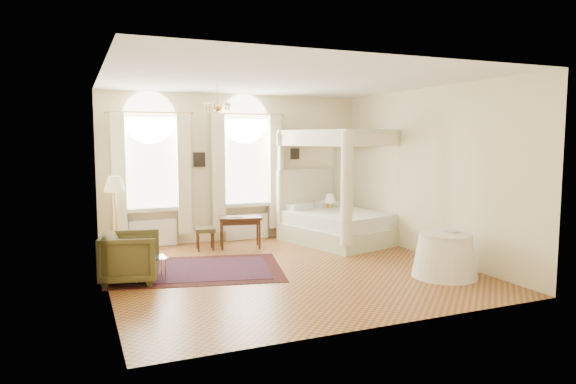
{
  "coord_description": "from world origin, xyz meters",
  "views": [
    {
      "loc": [
        -3.42,
        -8.2,
        2.32
      ],
      "look_at": [
        0.19,
        0.4,
        1.34
      ],
      "focal_mm": 32.0,
      "sensor_mm": 36.0,
      "label": 1
    }
  ],
  "objects_px": {
    "canopy_bed": "(340,217)",
    "armchair": "(130,257)",
    "coffee_table": "(149,260)",
    "stool": "(205,231)",
    "writing_desk": "(240,221)",
    "floor_lamp": "(115,188)",
    "side_table": "(445,255)",
    "nightstand": "(332,223)"
  },
  "relations": [
    {
      "from": "canopy_bed",
      "to": "armchair",
      "type": "relative_size",
      "value": 3.04
    },
    {
      "from": "canopy_bed",
      "to": "coffee_table",
      "type": "relative_size",
      "value": 4.8
    },
    {
      "from": "canopy_bed",
      "to": "stool",
      "type": "xyz_separation_m",
      "value": [
        -2.96,
        0.4,
        -0.18
      ]
    },
    {
      "from": "writing_desk",
      "to": "floor_lamp",
      "type": "relative_size",
      "value": 0.6
    },
    {
      "from": "canopy_bed",
      "to": "writing_desk",
      "type": "bearing_deg",
      "value": 172.11
    },
    {
      "from": "writing_desk",
      "to": "armchair",
      "type": "relative_size",
      "value": 1.08
    },
    {
      "from": "side_table",
      "to": "coffee_table",
      "type": "bearing_deg",
      "value": 159.4
    },
    {
      "from": "writing_desk",
      "to": "side_table",
      "type": "xyz_separation_m",
      "value": [
        2.47,
        -3.52,
        -0.2
      ]
    },
    {
      "from": "writing_desk",
      "to": "floor_lamp",
      "type": "bearing_deg",
      "value": 178.64
    },
    {
      "from": "writing_desk",
      "to": "nightstand",
      "type": "bearing_deg",
      "value": 9.95
    },
    {
      "from": "canopy_bed",
      "to": "stool",
      "type": "relative_size",
      "value": 5.85
    },
    {
      "from": "writing_desk",
      "to": "side_table",
      "type": "bearing_deg",
      "value": -54.88
    },
    {
      "from": "writing_desk",
      "to": "coffee_table",
      "type": "xyz_separation_m",
      "value": [
        -2.13,
        -1.79,
        -0.23
      ]
    },
    {
      "from": "coffee_table",
      "to": "floor_lamp",
      "type": "distance_m",
      "value": 2.14
    },
    {
      "from": "stool",
      "to": "nightstand",
      "type": "bearing_deg",
      "value": 6.0
    },
    {
      "from": "floor_lamp",
      "to": "writing_desk",
      "type": "bearing_deg",
      "value": -1.36
    },
    {
      "from": "floor_lamp",
      "to": "side_table",
      "type": "bearing_deg",
      "value": -35.76
    },
    {
      "from": "coffee_table",
      "to": "floor_lamp",
      "type": "xyz_separation_m",
      "value": [
        -0.36,
        1.85,
        1.02
      ]
    },
    {
      "from": "floor_lamp",
      "to": "nightstand",
      "type": "bearing_deg",
      "value": 4.23
    },
    {
      "from": "coffee_table",
      "to": "side_table",
      "type": "distance_m",
      "value": 4.92
    },
    {
      "from": "canopy_bed",
      "to": "writing_desk",
      "type": "distance_m",
      "value": 2.24
    },
    {
      "from": "armchair",
      "to": "stool",
      "type": "bearing_deg",
      "value": -28.89
    },
    {
      "from": "canopy_bed",
      "to": "nightstand",
      "type": "distance_m",
      "value": 0.79
    },
    {
      "from": "armchair",
      "to": "coffee_table",
      "type": "height_order",
      "value": "armchair"
    },
    {
      "from": "side_table",
      "to": "writing_desk",
      "type": "bearing_deg",
      "value": 125.12
    },
    {
      "from": "nightstand",
      "to": "floor_lamp",
      "type": "xyz_separation_m",
      "value": [
        -4.9,
        -0.36,
        1.05
      ]
    },
    {
      "from": "armchair",
      "to": "canopy_bed",
      "type": "bearing_deg",
      "value": -59.39
    },
    {
      "from": "stool",
      "to": "floor_lamp",
      "type": "distance_m",
      "value": 2.01
    },
    {
      "from": "armchair",
      "to": "floor_lamp",
      "type": "xyz_separation_m",
      "value": [
        -0.07,
        1.87,
        0.95
      ]
    },
    {
      "from": "writing_desk",
      "to": "side_table",
      "type": "relative_size",
      "value": 0.89
    },
    {
      "from": "canopy_bed",
      "to": "armchair",
      "type": "bearing_deg",
      "value": -162.03
    },
    {
      "from": "stool",
      "to": "floor_lamp",
      "type": "relative_size",
      "value": 0.29
    },
    {
      "from": "writing_desk",
      "to": "floor_lamp",
      "type": "xyz_separation_m",
      "value": [
        -2.49,
        0.06,
        0.79
      ]
    },
    {
      "from": "nightstand",
      "to": "stool",
      "type": "xyz_separation_m",
      "value": [
        -3.14,
        -0.33,
        0.08
      ]
    },
    {
      "from": "writing_desk",
      "to": "stool",
      "type": "xyz_separation_m",
      "value": [
        -0.73,
        0.09,
        -0.18
      ]
    },
    {
      "from": "nightstand",
      "to": "stool",
      "type": "height_order",
      "value": "nightstand"
    },
    {
      "from": "canopy_bed",
      "to": "side_table",
      "type": "xyz_separation_m",
      "value": [
        0.25,
        -3.21,
        -0.2
      ]
    },
    {
      "from": "nightstand",
      "to": "coffee_table",
      "type": "bearing_deg",
      "value": -154.02
    },
    {
      "from": "nightstand",
      "to": "armchair",
      "type": "distance_m",
      "value": 5.32
    },
    {
      "from": "side_table",
      "to": "armchair",
      "type": "bearing_deg",
      "value": 160.81
    },
    {
      "from": "nightstand",
      "to": "side_table",
      "type": "height_order",
      "value": "side_table"
    },
    {
      "from": "floor_lamp",
      "to": "canopy_bed",
      "type": "bearing_deg",
      "value": -4.45
    }
  ]
}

